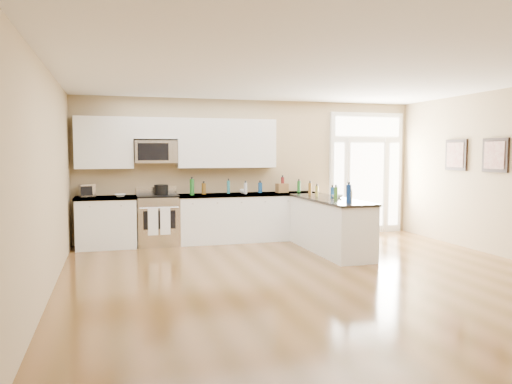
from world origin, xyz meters
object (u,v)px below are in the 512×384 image
Objects in this scene: peninsula_cabinet at (330,227)px; toaster_oven at (87,190)px; kitchen_range at (158,220)px; stockpot at (161,189)px.

toaster_oven is (-4.12, 1.57, 0.62)m from peninsula_cabinet.
kitchen_range reaches higher than peninsula_cabinet.
peninsula_cabinet is 2.15× the size of kitchen_range.
toaster_oven is at bearing 177.36° from stockpot.
kitchen_range is 0.58m from stockpot.
kitchen_range is 1.39m from toaster_oven.
peninsula_cabinet is at bearing -28.42° from stockpot.
stockpot is 1.34m from toaster_oven.
stockpot is (-2.79, 1.51, 0.62)m from peninsula_cabinet.
toaster_oven is (-1.34, 0.06, 0.00)m from stockpot.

